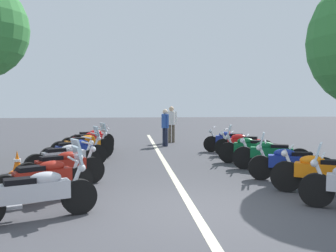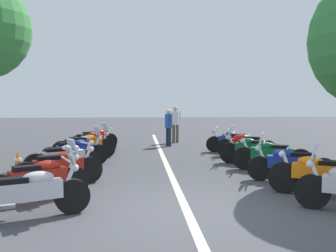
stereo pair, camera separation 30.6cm
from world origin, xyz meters
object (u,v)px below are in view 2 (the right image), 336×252
motorcycle_right_row_2 (290,163)px  motorcycle_right_row_5 (246,144)px  motorcycle_right_row_1 (318,174)px  motorcycle_left_row_6 (91,142)px  bystander_0 (169,125)px  motorcycle_left_row_2 (59,167)px  motorcycle_right_row_4 (252,149)px  motorcycle_left_row_0 (29,192)px  motorcycle_left_row_1 (40,178)px  bystander_2 (175,121)px  motorcycle_left_row_3 (64,158)px  motorcycle_left_row_4 (76,151)px  motorcycle_left_row_7 (95,138)px  motorcycle_right_row_6 (233,141)px  motorcycle_left_row_5 (85,145)px  motorcycle_right_row_3 (271,155)px  traffic_cone_1 (18,161)px

motorcycle_right_row_2 → motorcycle_right_row_5: 4.06m
motorcycle_right_row_1 → motorcycle_right_row_5: motorcycle_right_row_1 is taller
motorcycle_left_row_6 → bystander_0: bystander_0 is taller
motorcycle_left_row_2 → motorcycle_right_row_5: motorcycle_left_row_2 is taller
motorcycle_right_row_4 → motorcycle_right_row_5: bearing=-76.1°
motorcycle_left_row_0 → motorcycle_right_row_4: 7.34m
motorcycle_left_row_1 → motorcycle_left_row_6: 6.60m
bystander_2 → motorcycle_left_row_3: bearing=-7.7°
motorcycle_left_row_4 → motorcycle_left_row_7: motorcycle_left_row_4 is taller
motorcycle_left_row_6 → motorcycle_right_row_4: size_ratio=0.98×
motorcycle_left_row_0 → bystander_2: bearing=49.9°
motorcycle_right_row_6 → bystander_2: bearing=-43.5°
motorcycle_left_row_2 → motorcycle_left_row_3: size_ratio=1.02×
motorcycle_left_row_4 → bystander_0: bearing=32.7°
motorcycle_left_row_2 → motorcycle_left_row_3: bearing=68.3°
motorcycle_left_row_2 → motorcycle_right_row_4: (2.65, -5.33, 0.02)m
motorcycle_left_row_6 → bystander_0: bearing=9.0°
motorcycle_left_row_1 → motorcycle_right_row_5: 7.83m
motorcycle_left_row_6 → motorcycle_right_row_5: motorcycle_left_row_6 is taller
motorcycle_left_row_5 → motorcycle_right_row_6: bearing=-14.6°
motorcycle_left_row_6 → motorcycle_right_row_4: (-2.69, -5.29, 0.01)m
motorcycle_left_row_1 → bystander_2: bearing=39.6°
motorcycle_left_row_2 → bystander_0: (7.59, -3.12, 0.50)m
motorcycle_left_row_2 → motorcycle_left_row_5: (4.04, -0.02, 0.02)m
motorcycle_left_row_0 → motorcycle_left_row_3: (3.86, 0.18, -0.01)m
motorcycle_left_row_3 → motorcycle_left_row_7: 5.24m
motorcycle_left_row_5 → motorcycle_left_row_0: bearing=-118.1°
motorcycle_left_row_6 → motorcycle_right_row_3: size_ratio=0.91×
motorcycle_left_row_5 → motorcycle_left_row_7: size_ratio=1.12×
motorcycle_right_row_3 → bystander_2: bystander_2 is taller
motorcycle_left_row_0 → bystander_2: (11.44, -3.56, 0.56)m
motorcycle_right_row_2 → bystander_2: (8.97, 1.92, 0.56)m
motorcycle_left_row_2 → traffic_cone_1: motorcycle_left_row_2 is taller
motorcycle_left_row_4 → motorcycle_left_row_6: (2.54, -0.11, 0.01)m
motorcycle_right_row_4 → motorcycle_right_row_3: bearing=123.8°
motorcycle_left_row_0 → motorcycle_left_row_6: (7.74, -0.02, 0.01)m
motorcycle_right_row_4 → bystander_2: 6.64m
motorcycle_left_row_7 → traffic_cone_1: (-4.74, 1.58, -0.16)m
motorcycle_left_row_7 → motorcycle_right_row_3: 7.56m
motorcycle_left_row_0 → motorcycle_right_row_5: bearing=26.8°
motorcycle_left_row_1 → motorcycle_left_row_2: (1.25, -0.11, -0.00)m
motorcycle_left_row_5 → motorcycle_right_row_1: (-5.34, -5.50, -0.01)m
motorcycle_left_row_0 → motorcycle_right_row_1: bearing=-11.6°
motorcycle_left_row_2 → bystander_2: bearing=39.9°
motorcycle_left_row_0 → motorcycle_right_row_6: bearing=32.2°
motorcycle_right_row_1 → motorcycle_right_row_2: motorcycle_right_row_2 is taller
motorcycle_left_row_3 → motorcycle_left_row_5: motorcycle_left_row_5 is taller
motorcycle_left_row_5 → bystander_0: bearing=20.9°
motorcycle_left_row_6 → bystander_2: size_ratio=1.10×
motorcycle_left_row_1 → motorcycle_right_row_6: 8.58m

